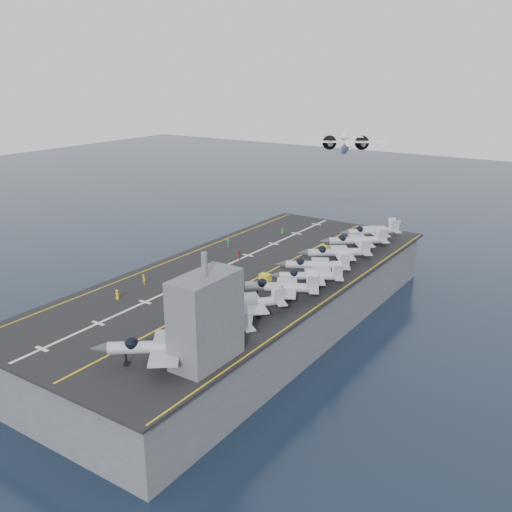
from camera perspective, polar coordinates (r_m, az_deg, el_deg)
The scene contains 27 objects.
ground at distance 110.70m, azimuth -1.16°, elevation -6.95°, with size 500.00×500.00×0.00m, color #142135.
hull at distance 108.68m, azimuth -1.18°, elevation -4.56°, with size 36.00×90.00×10.00m, color #56595E.
flight_deck at distance 106.79m, azimuth -1.19°, elevation -1.98°, with size 38.00×92.00×0.40m, color black.
foul_line at distance 105.12m, azimuth 0.15°, elevation -2.18°, with size 0.35×90.00×0.02m, color gold.
landing_centerline at distance 110.07m, azimuth -3.76°, elevation -1.28°, with size 0.50×90.00×0.02m, color silver.
deck_edge_port at distance 116.77m, azimuth -8.05°, elevation -0.27°, with size 0.25×90.00×0.02m, color gold.
deck_edge_stbd at distance 97.97m, azimuth 7.74°, elevation -3.91°, with size 0.25×90.00×0.02m, color gold.
island_superstructure at distance 73.27m, azimuth -5.05°, elevation -5.24°, with size 5.00×10.00×15.00m, color #56595E, non-canonical shape.
fighter_jet_0 at distance 75.17m, azimuth -9.66°, elevation -8.83°, with size 18.79×17.80×5.44m, color gray, non-canonical shape.
fighter_jet_1 at distance 79.71m, azimuth -4.41°, elevation -7.32°, with size 14.88×15.87×4.59m, color #97A0A8, non-canonical shape.
fighter_jet_2 at distance 88.19m, azimuth -0.83°, elevation -4.66°, with size 15.71×15.95×4.67m, color #9098A1, non-canonical shape.
fighter_jet_3 at distance 94.27m, azimuth 2.55°, elevation -3.04°, with size 17.13×15.19×4.97m, color #9198A1, non-canonical shape.
fighter_jet_4 at distance 100.25m, azimuth 5.46°, elevation -1.93°, with size 15.65×14.31×4.52m, color #8D939D, non-canonical shape.
fighter_jet_5 at distance 105.62m, azimuth 6.12°, elevation -0.82°, with size 16.57×14.94×4.79m, color #A0A9B2, non-canonical shape.
fighter_jet_6 at distance 113.17m, azimuth 8.22°, elevation 0.45°, with size 17.41×16.51×5.04m, color gray, non-canonical shape.
fighter_jet_7 at distance 121.75m, azimuth 10.09°, elevation 1.62°, with size 17.36×16.65×5.04m, color #9298A0, non-canonical shape.
fighter_jet_8 at distance 129.82m, azimuth 11.59°, elevation 2.51°, with size 16.37×16.30×4.81m, color #959DA6, non-canonical shape.
tow_cart_a at distance 88.15m, azimuth -7.06°, elevation -6.07°, with size 2.22×1.90×1.13m, color yellow, non-canonical shape.
tow_cart_b at distance 103.64m, azimuth 0.93°, elevation -2.14°, with size 2.20×1.58×1.23m, color gold, non-canonical shape.
tow_cart_c at distance 121.77m, azimuth 6.81°, elevation 0.81°, with size 1.93×1.38×1.08m, color yellow, non-canonical shape.
crew_0 at distance 97.65m, azimuth -13.72°, elevation -3.79°, with size 1.30×1.20×1.81m, color yellow.
crew_1 at distance 103.50m, azimuth -11.14°, elevation -2.30°, with size 1.35×1.10×1.95m, color gold.
crew_3 at distance 123.11m, azimuth -2.84°, elevation 1.28°, with size 1.25×1.28×1.79m, color #268C33.
crew_4 at distance 115.02m, azimuth -1.68°, elevation 0.11°, with size 0.79×1.16×1.90m, color #AD3027.
crew_5 at distance 133.00m, azimuth 2.64°, elevation 2.52°, with size 1.15×1.02×1.60m, color #268C33.
crew_7 at distance 90.21m, azimuth -9.01°, elevation -5.37°, with size 1.24×1.17×1.72m, color silver.
transport_plane at distance 160.15m, azimuth 9.03°, elevation 10.75°, with size 26.41×24.02×5.17m, color silver, non-canonical shape.
Camera 1 is at (57.59, -82.14, 46.80)m, focal length 40.00 mm.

